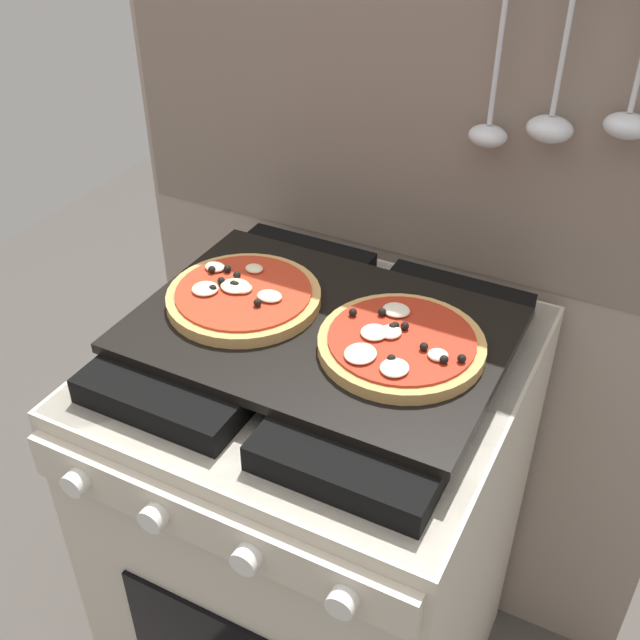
{
  "coord_description": "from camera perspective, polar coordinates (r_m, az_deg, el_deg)",
  "views": [
    {
      "loc": [
        0.43,
        -0.82,
        1.59
      ],
      "look_at": [
        0.0,
        0.0,
        0.93
      ],
      "focal_mm": 43.65,
      "sensor_mm": 36.0,
      "label": 1
    }
  ],
  "objects": [
    {
      "name": "kitchen_backsplash",
      "position": [
        1.47,
        6.12,
        2.31
      ],
      "size": [
        1.1,
        0.09,
        1.55
      ],
      "color": "gray",
      "rests_on": "ground_plane"
    },
    {
      "name": "pizza_left",
      "position": [
        1.19,
        -5.69,
        1.73
      ],
      "size": [
        0.24,
        0.24,
        0.03
      ],
      "color": "tan",
      "rests_on": "baking_tray"
    },
    {
      "name": "stove",
      "position": [
        1.46,
        -0.03,
        -15.38
      ],
      "size": [
        0.6,
        0.64,
        0.9
      ],
      "color": "beige",
      "rests_on": "ground_plane"
    },
    {
      "name": "baking_tray",
      "position": [
        1.15,
        0.0,
        -0.73
      ],
      "size": [
        0.54,
        0.38,
        0.02
      ],
      "primitive_type": "cube",
      "color": "black",
      "rests_on": "stove"
    },
    {
      "name": "pizza_right",
      "position": [
        1.09,
        5.85,
        -1.84
      ],
      "size": [
        0.24,
        0.24,
        0.03
      ],
      "color": "tan",
      "rests_on": "baking_tray"
    }
  ]
}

